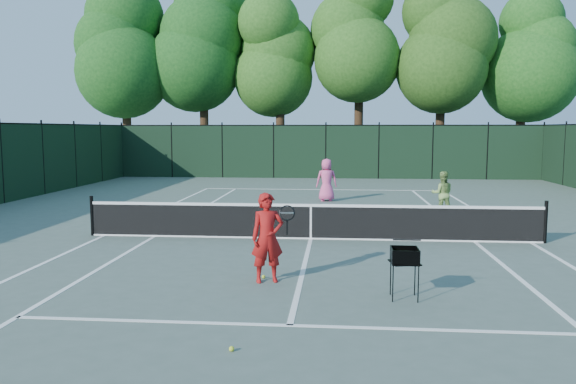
# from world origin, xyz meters

# --- Properties ---
(ground) EXTENTS (90.00, 90.00, 0.00)m
(ground) POSITION_xyz_m (0.00, 0.00, 0.00)
(ground) COLOR #4A5A50
(ground) RESTS_ON ground
(sideline_doubles_left) EXTENTS (0.10, 23.77, 0.01)m
(sideline_doubles_left) POSITION_xyz_m (-5.49, 0.00, 0.00)
(sideline_doubles_left) COLOR white
(sideline_doubles_left) RESTS_ON ground
(sideline_doubles_right) EXTENTS (0.10, 23.77, 0.01)m
(sideline_doubles_right) POSITION_xyz_m (5.49, 0.00, 0.00)
(sideline_doubles_right) COLOR white
(sideline_doubles_right) RESTS_ON ground
(sideline_singles_left) EXTENTS (0.10, 23.77, 0.01)m
(sideline_singles_left) POSITION_xyz_m (-4.12, 0.00, 0.00)
(sideline_singles_left) COLOR white
(sideline_singles_left) RESTS_ON ground
(sideline_singles_right) EXTENTS (0.10, 23.77, 0.01)m
(sideline_singles_right) POSITION_xyz_m (4.12, 0.00, 0.00)
(sideline_singles_right) COLOR white
(sideline_singles_right) RESTS_ON ground
(baseline_far) EXTENTS (10.97, 0.10, 0.01)m
(baseline_far) POSITION_xyz_m (0.00, 11.88, 0.00)
(baseline_far) COLOR white
(baseline_far) RESTS_ON ground
(service_line_near) EXTENTS (8.23, 0.10, 0.01)m
(service_line_near) POSITION_xyz_m (0.00, -6.40, 0.00)
(service_line_near) COLOR white
(service_line_near) RESTS_ON ground
(service_line_far) EXTENTS (8.23, 0.10, 0.01)m
(service_line_far) POSITION_xyz_m (0.00, 6.40, 0.00)
(service_line_far) COLOR white
(service_line_far) RESTS_ON ground
(center_service_line) EXTENTS (0.10, 12.80, 0.01)m
(center_service_line) POSITION_xyz_m (0.00, 0.00, 0.00)
(center_service_line) COLOR white
(center_service_line) RESTS_ON ground
(tennis_net) EXTENTS (11.69, 0.09, 1.06)m
(tennis_net) POSITION_xyz_m (0.00, 0.00, 0.48)
(tennis_net) COLOR black
(tennis_net) RESTS_ON ground
(fence_far) EXTENTS (24.00, 0.05, 3.00)m
(fence_far) POSITION_xyz_m (0.00, 18.00, 1.50)
(fence_far) COLOR black
(fence_far) RESTS_ON ground
(tree_0) EXTENTS (6.40, 6.40, 13.14)m
(tree_0) POSITION_xyz_m (-13.00, 21.50, 8.16)
(tree_0) COLOR black
(tree_0) RESTS_ON ground
(tree_1) EXTENTS (6.80, 6.80, 13.98)m
(tree_1) POSITION_xyz_m (-8.00, 22.00, 8.69)
(tree_1) COLOR black
(tree_1) RESTS_ON ground
(tree_2) EXTENTS (6.00, 6.00, 12.40)m
(tree_2) POSITION_xyz_m (-3.00, 21.80, 7.73)
(tree_2) COLOR black
(tree_2) RESTS_ON ground
(tree_3) EXTENTS (7.00, 7.00, 14.45)m
(tree_3) POSITION_xyz_m (2.00, 22.30, 9.01)
(tree_3) COLOR black
(tree_3) RESTS_ON ground
(tree_4) EXTENTS (6.20, 6.20, 12.97)m
(tree_4) POSITION_xyz_m (7.00, 21.60, 8.14)
(tree_4) COLOR black
(tree_4) RESTS_ON ground
(tree_5) EXTENTS (5.80, 5.80, 12.23)m
(tree_5) POSITION_xyz_m (12.00, 22.10, 7.71)
(tree_5) COLOR black
(tree_5) RESTS_ON ground
(coach) EXTENTS (0.82, 0.80, 1.65)m
(coach) POSITION_xyz_m (-0.60, -4.11, 0.83)
(coach) COLOR #A11312
(coach) RESTS_ON ground
(player_pink) EXTENTS (0.86, 0.61, 1.67)m
(player_pink) POSITION_xyz_m (0.25, 7.73, 0.83)
(player_pink) COLOR #E3508C
(player_pink) RESTS_ON ground
(player_green) EXTENTS (0.73, 0.59, 1.45)m
(player_green) POSITION_xyz_m (4.08, 4.30, 0.73)
(player_green) COLOR #7BA050
(player_green) RESTS_ON ground
(ball_hopper) EXTENTS (0.53, 0.53, 0.86)m
(ball_hopper) POSITION_xyz_m (1.79, -4.94, 0.72)
(ball_hopper) COLOR black
(ball_hopper) RESTS_ON ground
(loose_ball_near_cart) EXTENTS (0.07, 0.07, 0.07)m
(loose_ball_near_cart) POSITION_xyz_m (-0.66, -7.40, 0.03)
(loose_ball_near_cart) COLOR #C6DC2D
(loose_ball_near_cart) RESTS_ON ground
(loose_ball_midcourt) EXTENTS (0.07, 0.07, 0.07)m
(loose_ball_midcourt) POSITION_xyz_m (-0.71, -3.89, 0.03)
(loose_ball_midcourt) COLOR #C4E12E
(loose_ball_midcourt) RESTS_ON ground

